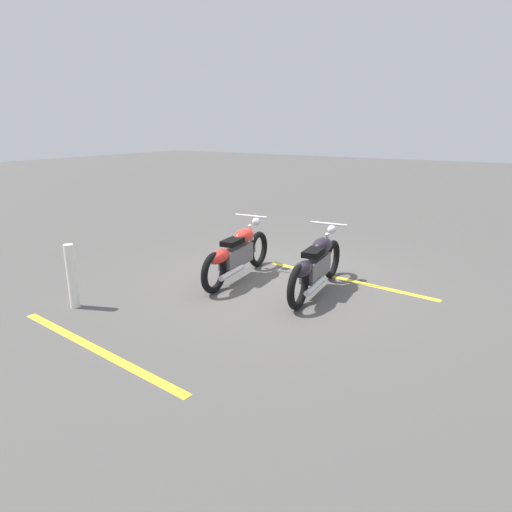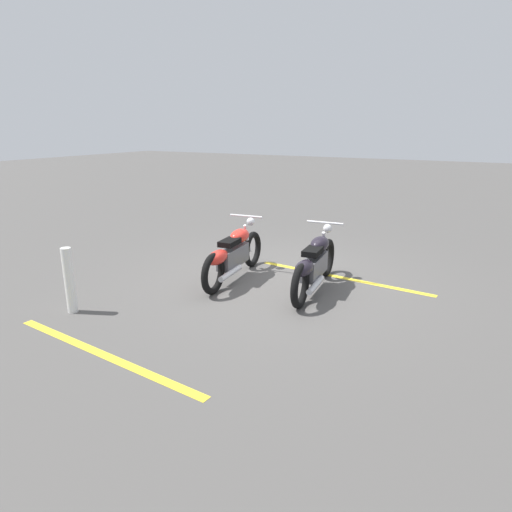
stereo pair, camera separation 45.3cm
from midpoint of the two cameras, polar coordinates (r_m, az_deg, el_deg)
The scene contains 6 objects.
ground_plane at distance 7.75m, azimuth 5.26°, elevation -3.06°, with size 60.00×60.00×0.00m, color #514F4C.
motorcycle_bright_foreground at distance 7.60m, azimuth -0.84°, elevation 0.28°, with size 2.23×0.63×1.04m.
motorcycle_dark_foreground at distance 7.08m, azimuth 9.49°, elevation -1.18°, with size 2.23×0.62×1.04m.
bollard_post at distance 6.87m, azimuth -20.82°, elevation -2.47°, with size 0.14×0.14×0.95m, color white.
parking_stripe_near at distance 7.92m, azimuth 13.10°, elevation -2.98°, with size 3.20×0.12×0.01m, color yellow.
parking_stripe_mid at distance 5.69m, azimuth -17.74°, elevation -11.30°, with size 3.20×0.12×0.01m, color yellow.
Camera 1 is at (6.38, 3.54, 2.57)m, focal length 31.20 mm.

